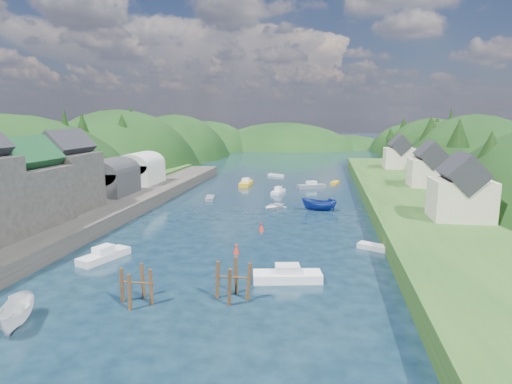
% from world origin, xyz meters
% --- Properties ---
extents(ground, '(600.00, 600.00, 0.00)m').
position_xyz_m(ground, '(0.00, 50.00, 0.00)').
color(ground, black).
rests_on(ground, ground).
extents(hillside_left, '(44.00, 245.56, 52.00)m').
position_xyz_m(hillside_left, '(-45.00, 75.00, -8.03)').
color(hillside_left, black).
rests_on(hillside_left, ground).
extents(hillside_right, '(36.00, 245.56, 48.00)m').
position_xyz_m(hillside_right, '(45.00, 75.00, -7.41)').
color(hillside_right, black).
rests_on(hillside_right, ground).
extents(far_hills, '(103.00, 68.00, 44.00)m').
position_xyz_m(far_hills, '(1.22, 174.01, -10.80)').
color(far_hills, black).
rests_on(far_hills, ground).
extents(hill_trees, '(92.11, 152.44, 12.64)m').
position_xyz_m(hill_trees, '(0.74, 62.73, 11.16)').
color(hill_trees, black).
rests_on(hill_trees, ground).
extents(quay_left, '(12.00, 110.00, 2.00)m').
position_xyz_m(quay_left, '(-24.00, 20.00, 1.00)').
color(quay_left, '#2D2B28').
rests_on(quay_left, ground).
extents(terrace_left_grass, '(12.00, 110.00, 2.50)m').
position_xyz_m(terrace_left_grass, '(-31.00, 20.00, 1.25)').
color(terrace_left_grass, '#234719').
rests_on(terrace_left_grass, ground).
extents(boat_sheds, '(7.00, 21.00, 7.50)m').
position_xyz_m(boat_sheds, '(-26.00, 39.00, 5.27)').
color(boat_sheds, '#2D2D30').
rests_on(boat_sheds, quay_left).
extents(terrace_right, '(16.00, 120.00, 2.40)m').
position_xyz_m(terrace_right, '(25.00, 40.00, 1.20)').
color(terrace_right, '#234719').
rests_on(terrace_right, ground).
extents(right_bank_cottages, '(9.00, 59.24, 8.41)m').
position_xyz_m(right_bank_cottages, '(28.00, 48.33, 5.84)').
color(right_bank_cottages, beige).
rests_on(right_bank_cottages, terrace_right).
extents(piling_cluster_near, '(3.05, 2.86, 3.54)m').
position_xyz_m(piling_cluster_near, '(-4.95, -2.86, 1.20)').
color(piling_cluster_near, '#382314').
rests_on(piling_cluster_near, ground).
extents(piling_cluster_far, '(3.19, 2.98, 3.80)m').
position_xyz_m(piling_cluster_far, '(2.71, -0.80, 1.33)').
color(piling_cluster_far, '#382314').
rests_on(piling_cluster_far, ground).
extents(channel_buoy_near, '(0.70, 0.70, 1.10)m').
position_xyz_m(channel_buoy_near, '(0.52, 11.04, 0.48)').
color(channel_buoy_near, '#B4200E').
rests_on(channel_buoy_near, ground).
extents(channel_buoy_far, '(0.70, 0.70, 1.10)m').
position_xyz_m(channel_buoy_far, '(1.85, 21.07, 0.48)').
color(channel_buoy_far, '#B4200E').
rests_on(channel_buoy_far, ground).
extents(moored_boats, '(33.64, 93.44, 2.20)m').
position_xyz_m(moored_boats, '(0.32, 22.71, 0.63)').
color(moored_boats, silver).
rests_on(moored_boats, ground).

